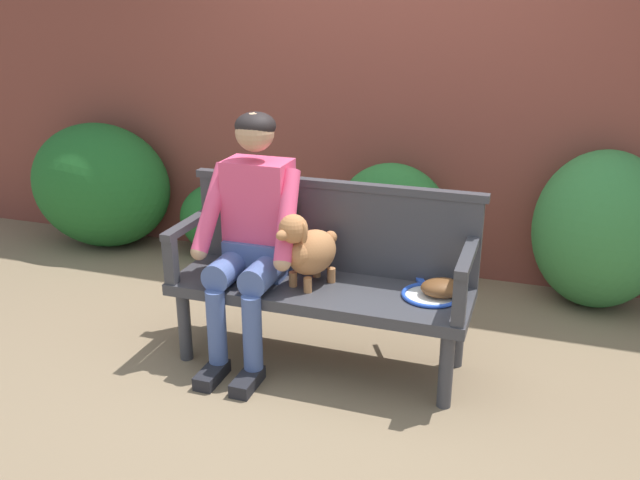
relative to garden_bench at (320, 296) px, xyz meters
name	(u,v)px	position (x,y,z in m)	size (l,w,h in m)	color
ground_plane	(320,361)	(0.00, 0.00, -0.39)	(40.00, 40.00, 0.00)	#7A664C
brick_garden_fence	(395,75)	(0.00, 1.59, 0.96)	(8.00, 0.30, 2.71)	brown
hedge_bush_mid_left	(392,222)	(0.09, 1.25, 0.02)	(0.80, 0.49, 0.82)	#286B2D
hedge_bush_mid_right	(601,230)	(1.41, 1.24, 0.11)	(0.82, 0.70, 1.01)	#337538
hedge_bush_far_left	(101,186)	(-2.20, 1.18, 0.09)	(1.14, 0.76, 0.97)	#1E5B23
hedge_bush_far_right	(226,220)	(-1.18, 1.26, -0.11)	(0.72, 0.50, 0.57)	#1E5B23
garden_bench	(320,296)	(0.00, 0.00, 0.00)	(1.56, 0.53, 0.45)	#38383D
bench_backrest	(334,225)	(0.00, 0.23, 0.31)	(1.60, 0.06, 0.50)	#38383D
bench_armrest_left_end	(183,238)	(-0.74, -0.09, 0.26)	(0.06, 0.53, 0.28)	#38383D
bench_armrest_right_end	(465,274)	(0.74, -0.09, 0.26)	(0.06, 0.53, 0.28)	#38383D
person_seated	(253,230)	(-0.36, -0.02, 0.33)	(0.56, 0.66, 1.32)	black
dog_on_bench	(307,249)	(-0.06, -0.03, 0.27)	(0.30, 0.40, 0.41)	#AD7042
tennis_racket	(429,293)	(0.56, 0.07, 0.07)	(0.40, 0.57, 0.03)	blue
baseball_glove	(443,288)	(0.62, 0.07, 0.11)	(0.22, 0.17, 0.09)	brown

